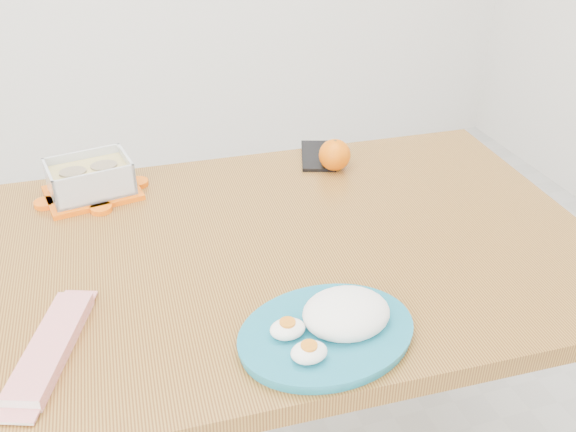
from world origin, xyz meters
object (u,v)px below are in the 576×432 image
object	(u,v)px
orange_fruit	(335,155)
smartphone	(318,156)
dining_table	(288,281)
food_container	(90,179)
rice_plate	(333,324)

from	to	relation	value
orange_fruit	smartphone	distance (m)	0.08
dining_table	orange_fruit	world-z (taller)	orange_fruit
food_container	orange_fruit	distance (m)	0.56
dining_table	smartphone	world-z (taller)	smartphone
food_container	smartphone	distance (m)	0.54
rice_plate	smartphone	bearing A→B (deg)	63.36
dining_table	rice_plate	size ratio (longest dim) A/B	3.84
rice_plate	orange_fruit	bearing A→B (deg)	59.83
dining_table	smartphone	distance (m)	0.40
smartphone	food_container	bearing A→B (deg)	-159.43
dining_table	food_container	world-z (taller)	food_container
rice_plate	smartphone	size ratio (longest dim) A/B	2.03
food_container	rice_plate	bearing A→B (deg)	-69.82
food_container	orange_fruit	bearing A→B (deg)	-14.28
orange_fruit	smartphone	world-z (taller)	orange_fruit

